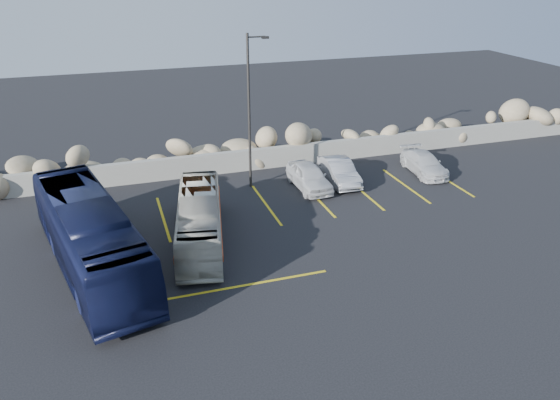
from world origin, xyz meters
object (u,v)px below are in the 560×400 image
object	(u,v)px
lamppost	(250,108)
vintage_bus	(199,220)
car_b	(339,171)
tour_coach	(90,237)
car_a	(309,176)
car_c	(424,163)

from	to	relation	value
lamppost	vintage_bus	bearing A→B (deg)	-125.31
lamppost	car_b	world-z (taller)	lamppost
lamppost	tour_coach	distance (m)	10.71
tour_coach	car_a	xyz separation A→B (m)	(11.07, 5.11, -0.79)
vintage_bus	tour_coach	xyz separation A→B (m)	(-4.42, -0.92, 0.40)
lamppost	tour_coach	size ratio (longest dim) A/B	0.77
car_a	car_c	world-z (taller)	car_a
vintage_bus	car_a	world-z (taller)	vintage_bus
vintage_bus	car_c	bearing A→B (deg)	28.21
vintage_bus	car_a	size ratio (longest dim) A/B	1.96
car_a	car_c	size ratio (longest dim) A/B	0.98
tour_coach	car_c	world-z (taller)	tour_coach
lamppost	vintage_bus	world-z (taller)	lamppost
vintage_bus	tour_coach	bearing A→B (deg)	-157.20
tour_coach	car_c	bearing A→B (deg)	3.11
tour_coach	car_b	size ratio (longest dim) A/B	2.70
car_b	car_c	bearing A→B (deg)	1.53
car_b	lamppost	bearing A→B (deg)	172.72
tour_coach	car_b	bearing A→B (deg)	9.74
tour_coach	car_b	world-z (taller)	tour_coach
vintage_bus	car_c	world-z (taller)	vintage_bus
car_a	tour_coach	bearing A→B (deg)	-156.12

